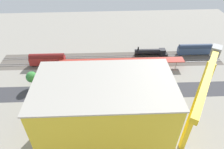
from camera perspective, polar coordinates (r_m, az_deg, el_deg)
ground_plane at (r=84.07m, az=0.64°, el=-3.50°), size 172.30×172.30×0.00m
rail_bed at (r=100.19m, az=-0.11°, el=4.19°), size 107.87×15.08×0.01m
street_asphalt at (r=81.94m, az=0.77°, el=-4.82°), size 107.80×10.50×0.01m
track_rails at (r=100.09m, az=-0.11°, el=4.28°), size 107.68×8.64×0.12m
platform_canopy_near at (r=92.37m, az=2.78°, el=3.84°), size 57.22×5.15×4.13m
locomotive at (r=104.43m, az=11.09°, el=6.14°), size 16.77×3.02×5.11m
passenger_coach at (r=111.16m, az=22.34°, el=6.65°), size 17.07×3.25×5.78m
freight_coach_far at (r=99.41m, az=-17.79°, el=4.11°), size 16.62×3.27×6.14m
parked_car_0 at (r=81.84m, az=12.75°, el=-5.34°), size 4.70×1.85×1.72m
parked_car_1 at (r=79.51m, az=7.26°, el=-6.05°), size 4.27×1.93×1.78m
parked_car_2 at (r=78.99m, az=1.78°, el=-6.07°), size 4.33×1.79×1.73m
parked_car_3 at (r=78.74m, az=-3.07°, el=-6.26°), size 4.26×1.99×1.80m
parked_car_4 at (r=79.60m, az=-9.10°, el=-6.21°), size 4.24×1.89×1.78m
parked_car_5 at (r=80.55m, az=-13.98°, el=-6.41°), size 4.66×1.87×1.73m
parked_car_6 at (r=82.15m, az=-19.49°, el=-6.78°), size 4.35×1.88×1.53m
construction_building at (r=59.32m, az=-1.92°, el=-10.84°), size 36.57×20.77×21.98m
construction_roof_slab at (r=51.45m, az=-2.18°, el=-2.59°), size 37.18×21.38×0.40m
tower_crane at (r=52.85m, az=22.49°, el=-8.86°), size 14.37×20.97×33.40m
box_truck_0 at (r=77.11m, az=-11.06°, el=-7.34°), size 9.99×3.14×3.43m
box_truck_1 at (r=76.45m, az=-4.41°, el=-7.18°), size 8.44×2.48×3.19m
box_truck_2 at (r=78.00m, az=1.15°, el=-5.75°), size 9.41×2.74×3.60m
street_tree_0 at (r=82.78m, az=-11.72°, el=-0.41°), size 5.28×5.28×8.00m
street_tree_1 at (r=82.30m, az=-9.65°, el=-0.22°), size 5.46×5.46×8.23m
street_tree_2 at (r=87.57m, az=-21.74°, el=-0.67°), size 4.49×4.49×7.10m
traffic_light at (r=82.57m, az=2.70°, el=-0.42°), size 0.50×0.36×6.72m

